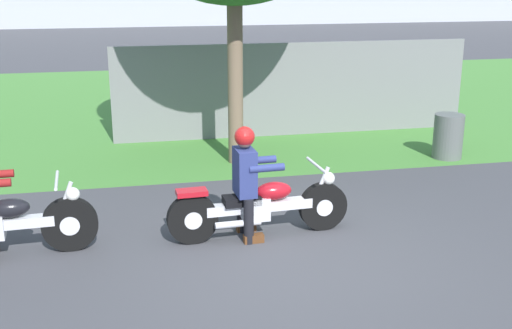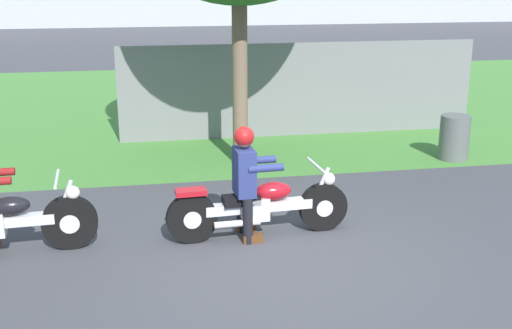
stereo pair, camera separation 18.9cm
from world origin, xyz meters
TOP-DOWN VIEW (x-y plane):
  - ground at (0.00, 0.00)m, footprint 120.00×120.00m
  - grass_verge at (0.00, 9.00)m, footprint 60.00×12.00m
  - motorcycle_lead at (-0.19, 0.77)m, footprint 2.25×0.66m
  - rider_lead at (-0.36, 0.76)m, footprint 0.56×0.48m
  - trash_can at (3.70, 3.45)m, footprint 0.50×0.50m
  - fence_segment at (1.54, 5.59)m, footprint 7.00×0.06m

SIDE VIEW (x-z plane):
  - ground at x=0.00m, z-range 0.00..0.00m
  - grass_verge at x=0.00m, z-range 0.00..0.01m
  - motorcycle_lead at x=-0.19m, z-range -0.05..0.81m
  - trash_can at x=3.70m, z-range 0.00..0.77m
  - rider_lead at x=-0.36m, z-range 0.11..1.49m
  - fence_segment at x=1.54m, z-range 0.00..1.80m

